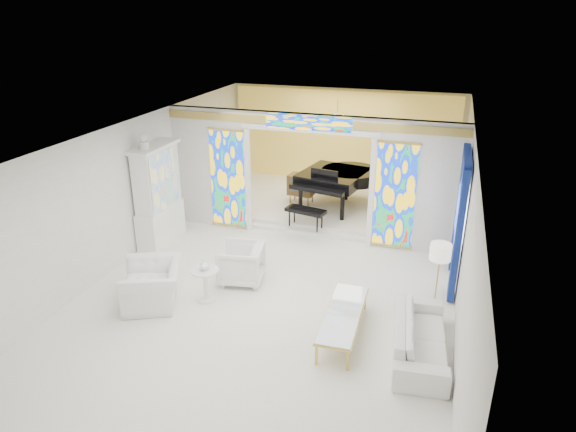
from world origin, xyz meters
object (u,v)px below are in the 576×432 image
(armchair_right, at_px, (241,263))
(armchair_left, at_px, (152,285))
(tv_console, at_px, (301,185))
(sofa, at_px, (420,337))
(coffee_table, at_px, (343,315))
(grand_piano, at_px, (340,177))
(china_cabinet, at_px, (158,196))

(armchair_right, bearing_deg, armchair_left, -54.71)
(armchair_right, distance_m, tv_console, 4.27)
(sofa, relative_size, coffee_table, 1.08)
(armchair_left, height_order, coffee_table, armchair_left)
(coffee_table, relative_size, grand_piano, 0.63)
(china_cabinet, relative_size, tv_console, 3.41)
(grand_piano, xyz_separation_m, tv_console, (-1.06, -0.07, -0.29))
(sofa, bearing_deg, tv_console, 27.70)
(armchair_right, xyz_separation_m, tv_console, (0.04, 4.26, 0.30))
(armchair_right, bearing_deg, china_cabinet, -124.66)
(sofa, distance_m, grand_piano, 6.25)
(armchair_left, distance_m, grand_piano, 6.11)
(china_cabinet, bearing_deg, coffee_table, -25.85)
(sofa, bearing_deg, grand_piano, 19.15)
(sofa, height_order, coffee_table, sofa)
(armchair_left, relative_size, coffee_table, 0.61)
(tv_console, bearing_deg, sofa, -50.80)
(china_cabinet, relative_size, sofa, 1.29)
(armchair_right, relative_size, grand_piano, 0.28)
(armchair_left, xyz_separation_m, armchair_right, (1.27, 1.28, 0.01))
(grand_piano, distance_m, tv_console, 1.10)
(armchair_left, height_order, grand_piano, grand_piano)
(sofa, xyz_separation_m, tv_console, (-3.62, 5.59, 0.39))
(armchair_left, distance_m, coffee_table, 3.64)
(grand_piano, height_order, tv_console, grand_piano)
(armchair_left, distance_m, sofa, 4.93)
(china_cabinet, height_order, armchair_left, china_cabinet)
(armchair_right, bearing_deg, tv_console, 169.61)
(armchair_left, height_order, armchair_right, armchair_right)
(sofa, relative_size, grand_piano, 0.68)
(grand_piano, bearing_deg, coffee_table, -65.74)
(sofa, xyz_separation_m, coffee_table, (-1.29, 0.13, 0.09))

